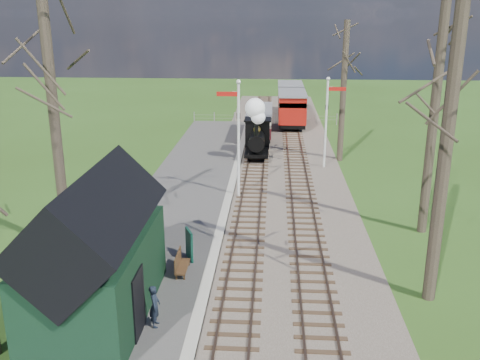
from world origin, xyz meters
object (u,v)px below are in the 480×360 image
object	(u,v)px
semaphore_near	(237,131)
red_carriage_b	(290,98)
station_shed	(96,254)
bench	(180,263)
coach	(260,121)
sign_board	(189,245)
semaphore_far	(328,116)
red_carriage_a	(292,108)
person	(155,306)
locomotive	(257,131)

from	to	relation	value
semaphore_near	red_carriage_b	xyz separation A→B (m)	(3.37, 24.23, -1.95)
station_shed	bench	world-z (taller)	station_shed
coach	sign_board	world-z (taller)	coach
semaphore_far	sign_board	distance (m)	15.52
semaphore_far	bench	distance (m)	16.65
semaphore_near	red_carriage_a	world-z (taller)	semaphore_near
red_carriage_b	bench	bearing A→B (deg)	-98.33
person	bench	bearing A→B (deg)	-5.93
red_carriage_b	sign_board	distance (m)	32.46
red_carriage_b	person	distance (m)	37.15
sign_board	person	xyz separation A→B (m)	(-0.33, -4.70, 0.07)
sign_board	bench	bearing A→B (deg)	-99.20
semaphore_near	red_carriage_a	xyz separation A→B (m)	(3.37, 18.73, -1.95)
semaphore_far	person	size ratio (longest dim) A/B	4.25
coach	bench	distance (m)	23.20
locomotive	coach	bearing A→B (deg)	89.89
locomotive	sign_board	world-z (taller)	locomotive
semaphore_far	sign_board	size ratio (longest dim) A/B	4.74
station_shed	sign_board	size ratio (longest dim) A/B	5.22
locomotive	person	bearing A→B (deg)	-96.64
locomotive	red_carriage_a	world-z (taller)	locomotive
semaphore_near	sign_board	world-z (taller)	semaphore_near
bench	red_carriage_b	bearing A→B (deg)	81.67
semaphore_far	locomotive	xyz separation A→B (m)	(-4.39, 2.01, -1.44)
station_shed	coach	xyz separation A→B (m)	(4.30, 26.07, -0.86)
semaphore_far	locomotive	bearing A→B (deg)	155.39
locomotive	red_carriage_b	world-z (taller)	locomotive
semaphore_far	locomotive	distance (m)	5.04
locomotive	person	xyz separation A→B (m)	(-2.40, -20.59, -1.04)
semaphore_near	locomotive	size ratio (longest dim) A/B	1.52
semaphore_near	person	world-z (taller)	semaphore_near
person	locomotive	bearing A→B (deg)	-10.27
semaphore_far	red_carriage_a	distance (m)	12.96
locomotive	red_carriage_a	bearing A→B (deg)	76.30
coach	red_carriage_b	world-z (taller)	red_carriage_b
red_carriage_a	sign_board	size ratio (longest dim) A/B	4.79
sign_board	person	bearing A→B (deg)	-93.97
semaphore_near	person	bearing A→B (deg)	-97.43
semaphore_far	station_shed	bearing A→B (deg)	-115.72
semaphore_far	person	bearing A→B (deg)	-110.06
semaphore_near	sign_board	distance (m)	8.47
red_carriage_a	red_carriage_b	distance (m)	5.50
station_shed	semaphore_near	world-z (taller)	semaphore_near
red_carriage_a	red_carriage_b	size ratio (longest dim) A/B	1.00
semaphore_near	bench	xyz separation A→B (m)	(-1.50, -9.01, -3.06)
locomotive	sign_board	distance (m)	16.06
semaphore_far	person	world-z (taller)	semaphore_far
semaphore_near	semaphore_far	world-z (taller)	semaphore_near
semaphore_near	coach	bearing A→B (deg)	86.87
station_shed	red_carriage_b	world-z (taller)	station_shed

